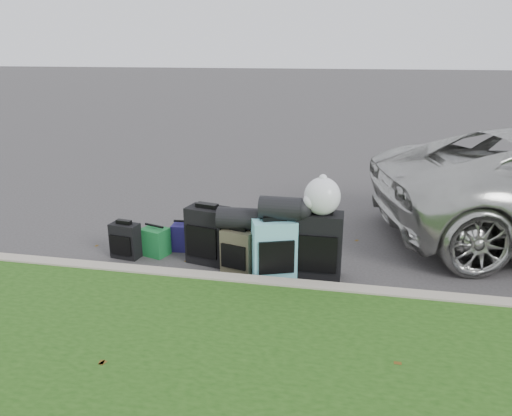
% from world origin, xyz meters
% --- Properties ---
extents(ground, '(120.00, 120.00, 0.00)m').
position_xyz_m(ground, '(0.00, 0.00, 0.00)').
color(ground, '#383535').
rests_on(ground, ground).
extents(curb, '(120.00, 0.18, 0.15)m').
position_xyz_m(curb, '(0.00, -1.00, 0.07)').
color(curb, '#9E937F').
rests_on(curb, ground).
extents(suitcase_small_black, '(0.38, 0.24, 0.44)m').
position_xyz_m(suitcase_small_black, '(-1.63, -0.41, 0.22)').
color(suitcase_small_black, black).
rests_on(suitcase_small_black, ground).
extents(suitcase_large_black_left, '(0.53, 0.38, 0.69)m').
position_xyz_m(suitcase_large_black_left, '(-0.58, -0.34, 0.35)').
color(suitcase_large_black_left, black).
rests_on(suitcase_large_black_left, ground).
extents(suitcase_olive, '(0.42, 0.32, 0.51)m').
position_xyz_m(suitcase_olive, '(-0.16, -0.54, 0.26)').
color(suitcase_olive, '#393525').
rests_on(suitcase_olive, ground).
extents(suitcase_teal, '(0.55, 0.44, 0.69)m').
position_xyz_m(suitcase_teal, '(0.27, -0.61, 0.34)').
color(suitcase_teal, '#59A0B1').
rests_on(suitcase_teal, ground).
extents(suitcase_large_black_right, '(0.51, 0.31, 0.76)m').
position_xyz_m(suitcase_large_black_right, '(0.77, -0.49, 0.38)').
color(suitcase_large_black_right, black).
rests_on(suitcase_large_black_right, ground).
extents(tote_green, '(0.37, 0.33, 0.35)m').
position_xyz_m(tote_green, '(-1.30, -0.27, 0.17)').
color(tote_green, '#17682E').
rests_on(tote_green, ground).
extents(tote_navy, '(0.34, 0.27, 0.34)m').
position_xyz_m(tote_navy, '(-0.99, -0.02, 0.17)').
color(tote_navy, navy).
rests_on(tote_navy, ground).
extents(duffel_left, '(0.48, 0.28, 0.25)m').
position_xyz_m(duffel_left, '(-0.17, -0.50, 0.64)').
color(duffel_left, black).
rests_on(duffel_left, suitcase_olive).
extents(duffel_right, '(0.46, 0.26, 0.26)m').
position_xyz_m(duffel_right, '(0.33, -0.57, 0.82)').
color(duffel_right, black).
rests_on(duffel_right, suitcase_teal).
extents(trash_bag, '(0.40, 0.40, 0.40)m').
position_xyz_m(trash_bag, '(0.78, -0.50, 0.96)').
color(trash_bag, white).
rests_on(trash_bag, suitcase_large_black_right).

